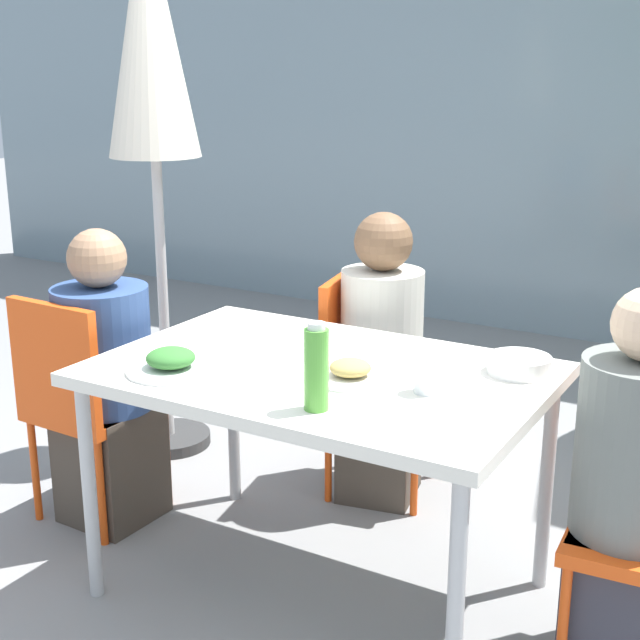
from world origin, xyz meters
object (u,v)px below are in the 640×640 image
Objects in this scene: bottle at (316,368)px; salad_bowl at (519,365)px; closed_umbrella at (151,53)px; person_left at (106,388)px; drinking_cup at (427,374)px; chair_left at (80,394)px; person_far at (381,365)px; person_right at (631,502)px; chair_far at (364,368)px.

bottle is 0.67m from salad_bowl.
closed_umbrella reaches higher than bottle.
person_left is at bearing -171.41° from salad_bowl.
person_left is 1.31m from drinking_cup.
person_far is (0.83, 0.74, 0.04)m from chair_left.
chair_far is (-1.14, 0.67, -0.02)m from person_right.
person_left is 1.27× the size of chair_far.
person_right reaches higher than salad_bowl.
person_left is at bearing -68.56° from closed_umbrella.
person_right is 2.45m from closed_umbrella.
chair_left is 1.11m from person_far.
chair_left is 0.78× the size of person_right.
drinking_cup is at bearing -121.07° from salad_bowl.
chair_far is at bearing 147.97° from salad_bowl.
chair_far is at bearing 127.64° from drinking_cup.
chair_left and chair_far have the same top height.
person_far is 6.01× the size of salad_bowl.
bottle is at bearing -14.80° from person_left.
closed_umbrella is at bearing 155.63° from drinking_cup.
person_left reaches higher than salad_bowl.
chair_far is 3.60× the size of bottle.
chair_far is at bearing 47.14° from person_left.
closed_umbrella is (-0.25, 0.62, 1.17)m from person_left.
chair_far reaches higher than salad_bowl.
drinking_cup is at bearing -0.76° from person_left.
chair_far is at bearing -121.90° from person_far.
person_left is at bearing 177.05° from drinking_cup.
chair_far is at bearing 110.55° from bottle.
drinking_cup is (1.52, -0.69, -0.87)m from closed_umbrella.
closed_umbrella is 9.50× the size of bottle.
salad_bowl is (0.37, 0.55, -0.09)m from bottle.
person_right is 0.50m from salad_bowl.
chair_far is (0.75, 0.77, 0.00)m from chair_left.
person_left is at bearing -56.04° from chair_far.
salad_bowl is (-0.38, 0.19, 0.26)m from person_right.
closed_umbrella reaches higher than person_right.
person_far is (-1.05, 0.63, 0.01)m from person_right.
bottle is (-0.76, -0.35, 0.35)m from person_right.
chair_left reaches higher than salad_bowl.
chair_far is 1.51m from closed_umbrella.
person_right reaches higher than chair_far.
chair_left is 1.37m from drinking_cup.
closed_umbrella is (-2.08, 0.60, 1.16)m from person_right.
person_right reaches higher than chair_left.
chair_far is 4.61× the size of salad_bowl.
person_right is at bearing -26.85° from salad_bowl.
person_right is 4.64× the size of bottle.
person_right is 0.91m from bottle.
salad_bowl is at bearing 55.72° from bottle.
person_left reaches higher than drinking_cup.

